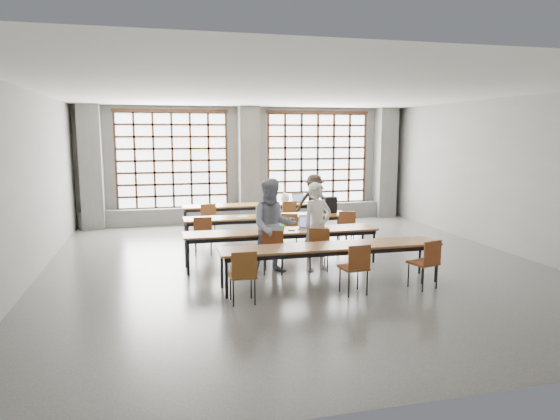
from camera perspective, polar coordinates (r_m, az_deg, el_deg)
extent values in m
plane|color=#50504D|center=(10.42, 1.75, -6.23)|extent=(11.00, 11.00, 0.00)
plane|color=silver|center=(10.10, 1.84, 13.33)|extent=(11.00, 11.00, 0.00)
plane|color=slate|center=(15.46, -3.78, 5.22)|extent=(10.00, 0.00, 10.00)
plane|color=slate|center=(5.09, 18.88, -2.34)|extent=(10.00, 0.00, 10.00)
plane|color=slate|center=(9.99, -27.03, 2.39)|extent=(0.00, 11.00, 11.00)
plane|color=slate|center=(12.43, 24.61, 3.61)|extent=(0.00, 11.00, 11.00)
cube|color=#585856|center=(15.04, -20.76, 4.58)|extent=(0.60, 0.55, 3.50)
cube|color=#585856|center=(15.18, -3.59, 5.16)|extent=(0.60, 0.55, 3.50)
cube|color=#585856|center=(16.60, 11.94, 5.29)|extent=(0.60, 0.55, 3.50)
cube|color=white|center=(15.19, -12.19, 5.55)|extent=(3.20, 0.02, 2.80)
cube|color=black|center=(15.11, -12.18, 5.53)|extent=(3.20, 0.05, 2.80)
cube|color=black|center=(15.26, -12.00, 0.09)|extent=(3.32, 0.07, 0.10)
cube|color=black|center=(15.11, -12.36, 11.03)|extent=(3.32, 0.07, 0.10)
cube|color=white|center=(15.99, 4.23, 5.87)|extent=(3.20, 0.02, 2.80)
cube|color=black|center=(15.91, 4.32, 5.85)|extent=(3.20, 0.05, 2.80)
cube|color=black|center=(16.05, 4.26, 0.68)|extent=(3.32, 0.07, 0.10)
cube|color=black|center=(15.90, 4.38, 11.08)|extent=(3.32, 0.07, 0.10)
cube|color=#585856|center=(15.43, -3.59, -0.39)|extent=(9.80, 0.35, 0.50)
cube|color=brown|center=(14.03, -2.94, 0.60)|extent=(4.00, 0.70, 0.04)
cube|color=black|center=(14.04, -2.94, 0.36)|extent=(3.90, 0.64, 0.08)
cylinder|color=black|center=(13.57, -10.68, -1.38)|extent=(0.05, 0.05, 0.69)
cylinder|color=black|center=(14.14, -10.82, -0.98)|extent=(0.05, 0.05, 0.69)
cylinder|color=black|center=(14.30, 4.87, -0.74)|extent=(0.05, 0.05, 0.69)
cylinder|color=black|center=(14.84, 4.14, -0.39)|extent=(0.05, 0.05, 0.69)
cube|color=brown|center=(12.02, -1.43, -0.75)|extent=(4.00, 0.70, 0.04)
cube|color=black|center=(12.03, -1.43, -1.03)|extent=(3.90, 0.64, 0.08)
cylinder|color=black|center=(11.55, -10.46, -3.13)|extent=(0.05, 0.05, 0.69)
cylinder|color=black|center=(12.11, -10.64, -2.58)|extent=(0.05, 0.05, 0.69)
cylinder|color=black|center=(12.37, 7.59, -2.27)|extent=(0.05, 0.05, 0.69)
cylinder|color=black|center=(12.90, 6.64, -1.80)|extent=(0.05, 0.05, 0.69)
cube|color=brown|center=(10.22, 0.18, -2.44)|extent=(4.00, 0.70, 0.04)
cube|color=black|center=(10.23, 0.18, -2.77)|extent=(3.90, 0.64, 0.08)
cylinder|color=black|center=(9.73, -10.47, -5.36)|extent=(0.05, 0.05, 0.69)
cylinder|color=black|center=(10.29, -10.68, -4.59)|extent=(0.05, 0.05, 0.69)
cylinder|color=black|center=(10.65, 10.66, -4.13)|extent=(0.05, 0.05, 0.69)
cylinder|color=black|center=(11.17, 9.42, -3.50)|extent=(0.05, 0.05, 0.69)
cube|color=brown|center=(8.91, 5.91, -4.14)|extent=(4.00, 0.70, 0.04)
cube|color=black|center=(8.93, 5.91, -4.52)|extent=(3.90, 0.64, 0.08)
cylinder|color=black|center=(8.28, -6.14, -7.75)|extent=(0.05, 0.05, 0.69)
cylinder|color=black|center=(8.84, -6.66, -6.71)|extent=(0.05, 0.05, 0.69)
cylinder|color=black|center=(9.56, 17.42, -5.86)|extent=(0.05, 0.05, 0.69)
cylinder|color=black|center=(10.05, 15.70, -5.09)|extent=(0.05, 0.05, 0.69)
cube|color=brown|center=(13.33, -8.39, -1.04)|extent=(0.48, 0.48, 0.04)
cube|color=brown|center=(13.10, -8.19, -0.18)|extent=(0.40, 0.09, 0.40)
cylinder|color=black|center=(13.37, -8.37, -1.99)|extent=(0.02, 0.02, 0.45)
cube|color=brown|center=(13.72, 0.79, -0.67)|extent=(0.46, 0.46, 0.04)
cube|color=brown|center=(13.49, 1.08, 0.16)|extent=(0.40, 0.07, 0.40)
cylinder|color=black|center=(13.75, 0.79, -1.60)|extent=(0.02, 0.02, 0.45)
cube|color=brown|center=(13.94, 3.97, -0.54)|extent=(0.46, 0.46, 0.04)
cube|color=brown|center=(13.71, 4.16, 0.27)|extent=(0.40, 0.07, 0.40)
cylinder|color=black|center=(13.98, 3.96, -1.45)|extent=(0.02, 0.02, 0.45)
cube|color=brown|center=(11.29, -8.77, -2.81)|extent=(0.47, 0.47, 0.04)
cube|color=brown|center=(11.05, -8.82, -1.85)|extent=(0.40, 0.08, 0.40)
cylinder|color=black|center=(11.34, -8.75, -3.92)|extent=(0.02, 0.02, 0.45)
cube|color=brown|center=(11.64, 1.09, -2.36)|extent=(0.52, 0.52, 0.04)
cube|color=brown|center=(11.40, 1.06, -1.42)|extent=(0.39, 0.14, 0.40)
cylinder|color=black|center=(11.68, 1.08, -3.45)|extent=(0.02, 0.02, 0.45)
cube|color=brown|center=(12.07, 7.52, -2.04)|extent=(0.50, 0.50, 0.04)
cube|color=brown|center=(11.84, 7.68, -1.12)|extent=(0.40, 0.12, 0.40)
cylinder|color=black|center=(12.12, 7.50, -3.08)|extent=(0.02, 0.02, 0.45)
cube|color=brown|center=(9.68, -0.74, -4.64)|extent=(0.52, 0.52, 0.04)
cube|color=brown|center=(9.43, -0.82, -3.56)|extent=(0.39, 0.14, 0.40)
cylinder|color=black|center=(9.73, -0.74, -5.93)|extent=(0.02, 0.02, 0.45)
cube|color=brown|center=(9.92, 4.34, -4.34)|extent=(0.49, 0.49, 0.04)
cube|color=brown|center=(9.68, 4.52, -3.28)|extent=(0.40, 0.10, 0.40)
cylinder|color=black|center=(9.97, 4.32, -5.60)|extent=(0.02, 0.02, 0.45)
cube|color=brown|center=(8.04, -4.32, -7.46)|extent=(0.43, 0.43, 0.04)
cube|color=brown|center=(7.79, -4.12, -6.23)|extent=(0.40, 0.04, 0.40)
cylinder|color=black|center=(8.10, -4.30, -8.99)|extent=(0.02, 0.02, 0.45)
cube|color=maroon|center=(8.55, 8.42, -6.54)|extent=(0.45, 0.45, 0.04)
cube|color=maroon|center=(8.32, 9.08, -5.35)|extent=(0.40, 0.06, 0.40)
cylinder|color=black|center=(8.61, 8.38, -7.99)|extent=(0.02, 0.02, 0.45)
cube|color=brown|center=(9.11, 16.04, -5.83)|extent=(0.52, 0.52, 0.04)
cube|color=brown|center=(8.93, 17.04, -4.66)|extent=(0.39, 0.15, 0.40)
cylinder|color=black|center=(9.17, 15.98, -7.20)|extent=(0.02, 0.02, 0.45)
imported|color=white|center=(9.88, 4.27, -1.89)|extent=(0.73, 0.59, 1.74)
imported|color=navy|center=(9.63, -0.82, -1.85)|extent=(0.93, 0.75, 1.84)
imported|color=black|center=(13.94, 3.92, 0.85)|extent=(1.09, 0.73, 1.57)
cube|color=silver|center=(10.40, 3.06, -2.08)|extent=(0.43, 0.37, 0.02)
cube|color=black|center=(10.39, 3.05, -2.02)|extent=(0.34, 0.28, 0.00)
cube|color=silver|center=(10.52, 3.12, -1.30)|extent=(0.36, 0.19, 0.26)
cube|color=#829AE1|center=(10.51, 3.11, -1.44)|extent=(0.31, 0.16, 0.21)
cube|color=#B6B6BB|center=(14.39, 2.30, 0.93)|extent=(0.40, 0.31, 0.02)
cube|color=black|center=(14.38, 2.32, 0.97)|extent=(0.32, 0.23, 0.00)
cube|color=#B6B6BB|center=(14.50, 2.06, 1.47)|extent=(0.37, 0.12, 0.26)
cube|color=#89ADED|center=(14.49, 2.08, 1.37)|extent=(0.31, 0.10, 0.21)
ellipsoid|color=silver|center=(10.46, 5.27, -2.00)|extent=(0.11, 0.08, 0.04)
cube|color=green|center=(10.27, -0.20, -2.01)|extent=(0.27, 0.17, 0.09)
cube|color=black|center=(10.16, 1.31, -2.34)|extent=(0.14, 0.08, 0.01)
cube|color=silver|center=(11.96, -4.29, -0.72)|extent=(0.36, 0.34, 0.00)
cube|color=silver|center=(12.04, -0.97, -0.63)|extent=(0.35, 0.30, 0.00)
cube|color=black|center=(12.48, 5.70, 0.58)|extent=(0.34, 0.24, 0.40)
ellipsoid|color=white|center=(14.25, 0.57, 1.40)|extent=(0.32, 0.29, 0.29)
cube|color=maroon|center=(8.02, -4.33, -7.12)|extent=(0.22, 0.14, 0.06)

